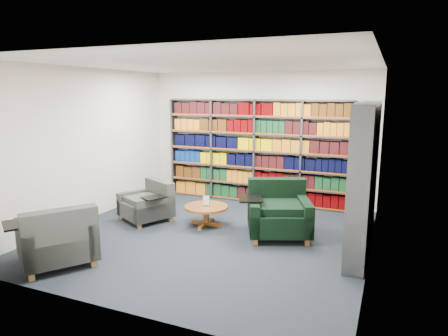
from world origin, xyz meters
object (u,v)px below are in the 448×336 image
at_px(chair_teal_front, 58,241).
at_px(coffee_table, 206,210).
at_px(chair_teal_left, 150,205).
at_px(chair_green_right, 278,213).

xyz_separation_m(chair_teal_front, coffee_table, (1.16, 2.31, -0.06)).
bearing_deg(chair_teal_left, chair_green_right, 4.43).
xyz_separation_m(chair_teal_left, chair_teal_front, (-0.03, -2.20, 0.06)).
bearing_deg(coffee_table, chair_teal_left, -174.72).
bearing_deg(chair_green_right, chair_teal_left, -175.57).
height_order(chair_teal_left, chair_teal_front, chair_teal_front).
relative_size(chair_green_right, coffee_table, 1.71).
distance_m(chair_teal_left, coffee_table, 1.13).
bearing_deg(chair_teal_front, coffee_table, 63.33).
xyz_separation_m(chair_green_right, coffee_table, (-1.29, -0.08, -0.07)).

